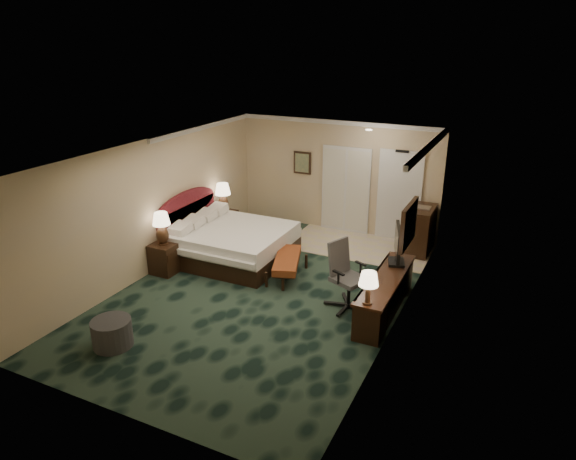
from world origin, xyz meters
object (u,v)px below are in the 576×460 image
at_px(ottoman, 112,333).
at_px(minibar, 420,230).
at_px(desk, 385,295).
at_px(tv, 397,246).
at_px(nightstand_far, 225,224).
at_px(bed_bench, 287,267).
at_px(bed, 235,244).
at_px(lamp_near, 162,229).
at_px(desk_chair, 349,277).
at_px(nightstand_near, 166,258).
at_px(lamp_far, 223,198).

height_order(ottoman, minibar, minibar).
xyz_separation_m(desk, tv, (0.00, 0.65, 0.67)).
relative_size(nightstand_far, bed_bench, 0.46).
relative_size(bed, bed_bench, 1.70).
distance_m(lamp_near, desk_chair, 3.88).
height_order(nightstand_near, desk_chair, desk_chair).
bearing_deg(lamp_far, lamp_near, -89.90).
height_order(bed, nightstand_near, bed).
bearing_deg(desk_chair, lamp_near, -153.54).
relative_size(bed_bench, minibar, 1.27).
distance_m(bed, nightstand_near, 1.48).
bearing_deg(desk_chair, lamp_far, 175.28).
relative_size(nightstand_far, minibar, 0.59).
relative_size(bed, lamp_near, 3.32).
relative_size(tv, minibar, 0.86).
xyz_separation_m(ottoman, desk, (3.53, 2.84, 0.11)).
bearing_deg(nightstand_far, minibar, 13.27).
bearing_deg(minibar, lamp_far, -166.66).
height_order(ottoman, tv, tv).
bearing_deg(nightstand_far, bed_bench, -30.95).
bearing_deg(lamp_far, desk, -23.05).
xyz_separation_m(tv, desk_chair, (-0.62, -0.77, -0.40)).
bearing_deg(nightstand_far, tv, -15.74).
bearing_deg(nightstand_far, desk_chair, -27.81).
bearing_deg(nightstand_far, ottoman, -78.86).
bearing_deg(ottoman, nightstand_far, 101.14).
bearing_deg(tv, ottoman, -152.25).
xyz_separation_m(nightstand_near, lamp_near, (-0.01, -0.03, 0.64)).
bearing_deg(tv, lamp_far, 147.43).
bearing_deg(tv, desk, -107.03).
bearing_deg(tv, lamp_near, 175.74).
xyz_separation_m(nightstand_near, lamp_far, (-0.01, 2.23, 0.64)).
xyz_separation_m(nightstand_far, desk_chair, (3.85, -2.03, 0.30)).
distance_m(nightstand_near, minibar, 5.50).
bearing_deg(nightstand_far, lamp_far, -131.73).
relative_size(nightstand_far, desk_chair, 0.50).
relative_size(bed_bench, desk_chair, 1.08).
xyz_separation_m(lamp_near, ottoman, (0.94, -2.49, -0.73)).
bearing_deg(nightstand_far, lamp_near, -90.06).
height_order(desk, minibar, minibar).
distance_m(nightstand_near, desk, 4.48).
height_order(lamp_near, ottoman, lamp_near).
height_order(tv, minibar, tv).
height_order(desk_chair, minibar, desk_chair).
bearing_deg(bed, tv, -2.61).
bearing_deg(bed_bench, ottoman, -132.31).
relative_size(nightstand_near, desk, 0.27).
bearing_deg(ottoman, nightstand_near, 110.27).
distance_m(lamp_near, minibar, 5.54).
relative_size(nightstand_near, tv, 0.70).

